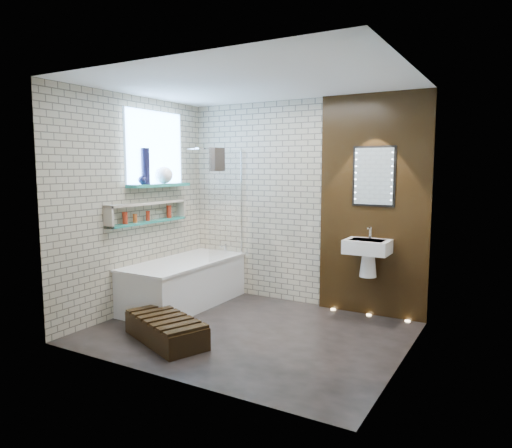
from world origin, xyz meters
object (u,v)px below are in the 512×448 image
Objects in this scene: walnut_step at (166,330)px; bathtub at (184,283)px; washbasin at (368,252)px; led_mirror at (374,176)px; bath_screen at (226,204)px.

bathtub is at bearing 119.66° from walnut_step.
washbasin is 2.41m from walnut_step.
bath_screen is at bearing -169.34° from led_mirror.
walnut_step is at bearing -132.00° from washbasin.
washbasin reaches higher than walnut_step.
washbasin is at bearing 5.78° from bath_screen.
walnut_step is (-1.55, -1.72, -0.68)m from washbasin.
bathtub is 2.68m from led_mirror.
led_mirror is at bearing 50.49° from walnut_step.
walnut_step is at bearing -129.51° from led_mirror.
bath_screen is 1.40× the size of walnut_step.
washbasin is (1.82, 0.18, -0.49)m from bath_screen.
walnut_step is (0.27, -1.54, -1.17)m from bath_screen.
led_mirror is (0.00, 0.16, 0.86)m from washbasin.
bathtub is 1.28m from walnut_step.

